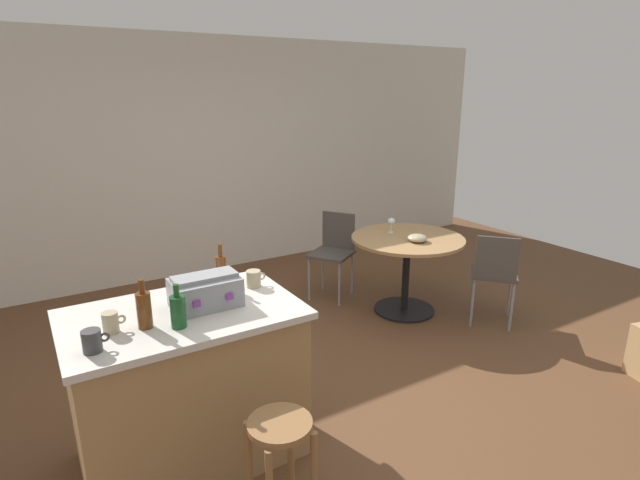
% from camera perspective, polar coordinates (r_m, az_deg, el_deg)
% --- Properties ---
extents(ground_plane, '(8.80, 8.80, 0.00)m').
position_cam_1_polar(ground_plane, '(3.99, 4.16, -15.26)').
color(ground_plane, brown).
extents(back_wall, '(8.00, 0.10, 2.70)m').
position_cam_1_polar(back_wall, '(6.08, -12.17, 9.12)').
color(back_wall, beige).
rests_on(back_wall, ground_plane).
extents(kitchen_island, '(1.27, 0.80, 0.94)m').
position_cam_1_polar(kitchen_island, '(3.12, -14.66, -15.61)').
color(kitchen_island, '#A37A4C').
rests_on(kitchen_island, ground_plane).
extents(wooden_stool, '(0.31, 0.31, 0.64)m').
position_cam_1_polar(wooden_stool, '(2.58, -4.49, -23.17)').
color(wooden_stool, olive).
rests_on(wooden_stool, ground_plane).
extents(dining_table, '(1.08, 1.08, 0.76)m').
position_cam_1_polar(dining_table, '(4.92, 9.81, -1.65)').
color(dining_table, black).
rests_on(dining_table, ground_plane).
extents(folding_chair_near, '(0.56, 0.56, 0.88)m').
position_cam_1_polar(folding_chair_near, '(4.85, 19.19, -3.35)').
color(folding_chair_near, '#47423D').
rests_on(folding_chair_near, ground_plane).
extents(folding_chair_far, '(0.55, 0.55, 0.88)m').
position_cam_1_polar(folding_chair_far, '(5.25, 1.57, -0.91)').
color(folding_chair_far, '#47423D').
rests_on(folding_chair_far, ground_plane).
extents(toolbox, '(0.37, 0.26, 0.19)m').
position_cam_1_polar(toolbox, '(2.91, -12.86, -5.67)').
color(toolbox, gray).
rests_on(toolbox, kitchen_island).
extents(bottle_0, '(0.06, 0.06, 0.28)m').
position_cam_1_polar(bottle_0, '(3.14, -11.13, -3.48)').
color(bottle_0, '#603314').
rests_on(bottle_0, kitchen_island).
extents(bottle_1, '(0.08, 0.08, 0.26)m').
position_cam_1_polar(bottle_1, '(2.73, -19.32, -7.41)').
color(bottle_1, '#603314').
rests_on(bottle_1, kitchen_island).
extents(bottle_2, '(0.08, 0.08, 0.23)m').
position_cam_1_polar(bottle_2, '(2.69, -15.80, -7.73)').
color(bottle_2, '#194C23').
rests_on(bottle_2, kitchen_island).
extents(cup_0, '(0.12, 0.08, 0.11)m').
position_cam_1_polar(cup_0, '(2.76, -22.62, -8.62)').
color(cup_0, tan).
rests_on(cup_0, kitchen_island).
extents(cup_1, '(0.13, 0.09, 0.10)m').
position_cam_1_polar(cup_1, '(3.15, -7.51, -4.36)').
color(cup_1, tan).
rests_on(cup_1, kitchen_island).
extents(cup_2, '(0.12, 0.09, 0.11)m').
position_cam_1_polar(cup_2, '(2.60, -24.41, -10.38)').
color(cup_2, '#383838').
rests_on(cup_2, kitchen_island).
extents(wine_glass, '(0.07, 0.07, 0.14)m').
position_cam_1_polar(wine_glass, '(4.98, 8.10, 2.07)').
color(wine_glass, silver).
rests_on(wine_glass, dining_table).
extents(serving_bowl, '(0.18, 0.18, 0.07)m').
position_cam_1_polar(serving_bowl, '(4.72, 10.99, 0.22)').
color(serving_bowl, tan).
rests_on(serving_bowl, dining_table).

